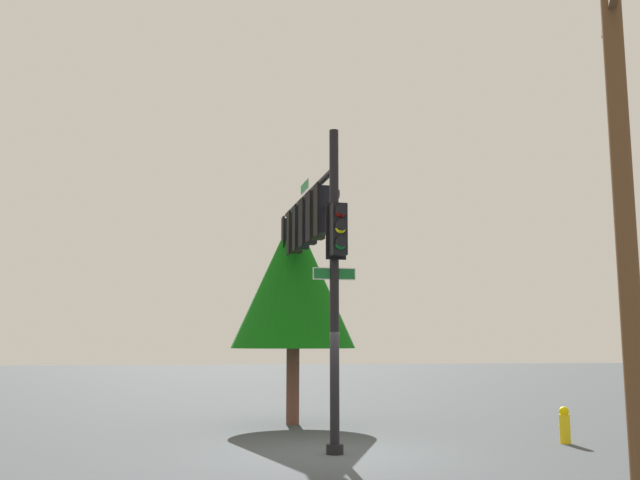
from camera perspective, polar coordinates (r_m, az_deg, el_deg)
ground_plane at (r=15.00m, az=1.22°, el=-17.14°), size 120.00×120.00×0.00m
signal_pole_assembly at (r=17.13m, az=-0.51°, el=0.48°), size 6.36×1.14×6.92m
utility_pole at (r=10.76m, az=23.69°, el=1.60°), size 1.68×0.87×7.78m
fire_hydrant at (r=17.37m, az=19.40°, el=-14.11°), size 0.33×0.24×0.83m
tree_near at (r=20.21m, az=-2.19°, el=-3.27°), size 3.56×3.56×6.08m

